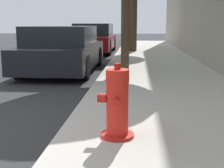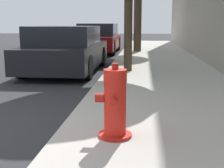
# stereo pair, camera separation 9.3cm
# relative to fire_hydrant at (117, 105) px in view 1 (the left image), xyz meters

# --- Properties ---
(sidewalk_slab) EXTENTS (2.97, 40.00, 0.12)m
(sidewalk_slab) POSITION_rel_fire_hydrant_xyz_m (0.79, -0.18, -0.43)
(sidewalk_slab) COLOR #B7B2A8
(sidewalk_slab) RESTS_ON ground_plane
(fire_hydrant) EXTENTS (0.40, 0.40, 0.82)m
(fire_hydrant) POSITION_rel_fire_hydrant_xyz_m (0.00, 0.00, 0.00)
(fire_hydrant) COLOR red
(fire_hydrant) RESTS_ON sidewalk_slab
(parked_car_near) EXTENTS (1.86, 4.12, 1.28)m
(parked_car_near) POSITION_rel_fire_hydrant_xyz_m (-1.88, 5.39, 0.14)
(parked_car_near) COLOR black
(parked_car_near) RESTS_ON ground_plane
(parked_car_mid) EXTENTS (1.76, 4.45, 1.36)m
(parked_car_mid) POSITION_rel_fire_hydrant_xyz_m (-1.79, 11.42, 0.18)
(parked_car_mid) COLOR maroon
(parked_car_mid) RESTS_ON ground_plane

